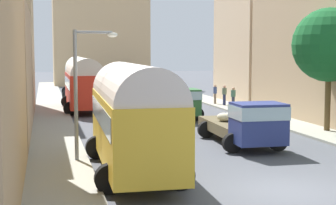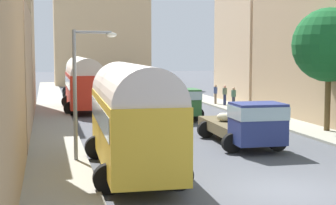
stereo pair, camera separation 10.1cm
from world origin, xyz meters
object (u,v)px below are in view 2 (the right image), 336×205
(streetlamp_near, at_px, (82,82))
(cargo_truck_0, at_px, (245,123))
(parked_bus_1, at_px, (84,82))
(parked_bus_2, at_px, (79,75))
(parked_bus_0, at_px, (132,113))
(pedestrian_1, at_px, (225,95))
(pedestrian_2, at_px, (216,93))
(pedestrian_4, at_px, (234,97))
(car_2, at_px, (152,116))
(car_1, at_px, (127,85))
(cargo_truck_1, at_px, (178,102))
(car_0, at_px, (154,95))
(car_3, at_px, (98,86))

(streetlamp_near, bearing_deg, cargo_truck_0, 12.36)
(parked_bus_1, distance_m, parked_bus_2, 11.61)
(parked_bus_0, height_order, streetlamp_near, streetlamp_near)
(pedestrian_1, height_order, pedestrian_2, pedestrian_1)
(pedestrian_4, bearing_deg, pedestrian_1, 93.94)
(parked_bus_2, relative_size, streetlamp_near, 1.52)
(cargo_truck_0, height_order, pedestrian_4, cargo_truck_0)
(parked_bus_2, height_order, pedestrian_2, parked_bus_2)
(car_2, bearing_deg, parked_bus_0, -105.52)
(pedestrian_2, bearing_deg, car_1, 106.42)
(parked_bus_2, distance_m, pedestrian_4, 17.52)
(cargo_truck_0, height_order, car_1, cargo_truck_0)
(parked_bus_0, relative_size, pedestrian_1, 5.01)
(parked_bus_2, xyz_separation_m, pedestrian_4, (11.53, -13.13, -1.29))
(cargo_truck_1, height_order, streetlamp_near, streetlamp_near)
(car_1, bearing_deg, parked_bus_1, -108.90)
(car_0, xyz_separation_m, car_2, (-3.31, -14.95, -0.00))
(cargo_truck_1, distance_m, pedestrian_2, 9.53)
(parked_bus_0, xyz_separation_m, cargo_truck_0, (6.22, 3.95, -1.11))
(parked_bus_1, relative_size, cargo_truck_0, 1.23)
(pedestrian_2, bearing_deg, parked_bus_1, -172.33)
(car_3, distance_m, streetlamp_near, 36.75)
(car_2, xyz_separation_m, pedestrian_2, (8.14, 12.19, 0.24))
(parked_bus_1, bearing_deg, streetlamp_near, -94.34)
(parked_bus_0, bearing_deg, cargo_truck_0, 32.40)
(car_0, bearing_deg, cargo_truck_1, -93.14)
(car_3, bearing_deg, parked_bus_1, -99.09)
(car_1, bearing_deg, streetlamp_near, -101.71)
(car_1, bearing_deg, car_2, -96.12)
(car_3, distance_m, pedestrian_1, 19.33)
(cargo_truck_1, relative_size, pedestrian_4, 3.95)
(car_2, bearing_deg, cargo_truck_0, -63.80)
(pedestrian_2, height_order, pedestrian_4, pedestrian_2)
(parked_bus_1, height_order, car_2, parked_bus_1)
(car_0, bearing_deg, pedestrian_2, -29.74)
(cargo_truck_0, xyz_separation_m, streetlamp_near, (-7.93, -1.74, 2.19))
(parked_bus_1, bearing_deg, cargo_truck_0, -69.47)
(car_0, bearing_deg, streetlamp_near, -108.85)
(pedestrian_2, bearing_deg, parked_bus_0, -115.94)
(parked_bus_0, height_order, parked_bus_2, parked_bus_0)
(parked_bus_1, distance_m, car_0, 7.95)
(cargo_truck_1, relative_size, pedestrian_2, 3.88)
(cargo_truck_0, bearing_deg, car_3, 96.10)
(streetlamp_near, bearing_deg, car_1, 78.29)
(parked_bus_2, bearing_deg, car_0, -49.77)
(car_3, relative_size, pedestrian_1, 2.45)
(parked_bus_1, xyz_separation_m, cargo_truck_0, (6.49, -17.32, -1.10))
(car_3, distance_m, pedestrian_4, 20.95)
(car_1, bearing_deg, cargo_truck_0, -89.77)
(car_0, bearing_deg, pedestrian_4, -47.43)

